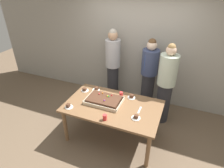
{
  "coord_description": "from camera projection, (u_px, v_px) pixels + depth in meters",
  "views": [
    {
      "loc": [
        1.05,
        -2.63,
        2.83
      ],
      "look_at": [
        -0.08,
        0.15,
        1.1
      ],
      "focal_mm": 30.89,
      "sensor_mm": 36.0,
      "label": 1
    }
  ],
  "objects": [
    {
      "name": "person_green_shirt_behind",
      "position": [
        166.0,
        84.0,
        3.86
      ],
      "size": [
        0.36,
        0.36,
        1.74
      ],
      "rotation": [
        0.0,
        0.0,
        -2.44
      ],
      "color": "#28282D",
      "rests_on": "ground_plane"
    },
    {
      "name": "interior_back_panel",
      "position": [
        139.0,
        40.0,
        4.4
      ],
      "size": [
        8.0,
        0.12,
        3.0
      ],
      "primitive_type": "cube",
      "color": "#9E998E",
      "rests_on": "ground_plane"
    },
    {
      "name": "plated_slice_far_right",
      "position": [
        132.0,
        97.0,
        3.69
      ],
      "size": [
        0.15,
        0.15,
        0.07
      ],
      "color": "white",
      "rests_on": "party_table"
    },
    {
      "name": "party_table",
      "position": [
        113.0,
        109.0,
        3.53
      ],
      "size": [
        1.72,
        1.03,
        0.75
      ],
      "color": "brown",
      "rests_on": "ground_plane"
    },
    {
      "name": "plated_slice_center_front",
      "position": [
        85.0,
        90.0,
        3.91
      ],
      "size": [
        0.15,
        0.15,
        0.07
      ],
      "color": "white",
      "rests_on": "party_table"
    },
    {
      "name": "plated_slice_near_left",
      "position": [
        136.0,
        117.0,
        3.17
      ],
      "size": [
        0.15,
        0.15,
        0.07
      ],
      "color": "white",
      "rests_on": "party_table"
    },
    {
      "name": "plated_slice_far_left",
      "position": [
        96.0,
        89.0,
        3.93
      ],
      "size": [
        0.15,
        0.15,
        0.07
      ],
      "color": "white",
      "rests_on": "party_table"
    },
    {
      "name": "cake_server_utensil",
      "position": [
        140.0,
        110.0,
        3.36
      ],
      "size": [
        0.03,
        0.2,
        0.01
      ],
      "primitive_type": "cube",
      "color": "silver",
      "rests_on": "party_table"
    },
    {
      "name": "person_striped_tie_right",
      "position": [
        149.0,
        74.0,
        4.31
      ],
      "size": [
        0.37,
        0.37,
        1.68
      ],
      "rotation": [
        0.0,
        0.0,
        -2.01
      ],
      "color": "#28282D",
      "rests_on": "ground_plane"
    },
    {
      "name": "drink_cup_nearest",
      "position": [
        121.0,
        95.0,
        3.71
      ],
      "size": [
        0.07,
        0.07,
        0.1
      ],
      "primitive_type": "cylinder",
      "color": "red",
      "rests_on": "party_table"
    },
    {
      "name": "drink_cup_middle",
      "position": [
        105.0,
        117.0,
        3.12
      ],
      "size": [
        0.07,
        0.07,
        0.1
      ],
      "primitive_type": "cylinder",
      "color": "red",
      "rests_on": "party_table"
    },
    {
      "name": "plated_slice_near_right",
      "position": [
        68.0,
        106.0,
        3.43
      ],
      "size": [
        0.15,
        0.15,
        0.07
      ],
      "color": "white",
      "rests_on": "party_table"
    },
    {
      "name": "ground_plane",
      "position": [
        113.0,
        136.0,
        3.87
      ],
      "size": [
        12.0,
        12.0,
        0.0
      ],
      "primitive_type": "plane",
      "color": "brown"
    },
    {
      "name": "sheet_cake",
      "position": [
        104.0,
        100.0,
        3.57
      ],
      "size": [
        0.66,
        0.45,
        0.11
      ],
      "color": "beige",
      "rests_on": "party_table"
    },
    {
      "name": "person_serving_front",
      "position": [
        113.0,
        65.0,
        4.55
      ],
      "size": [
        0.34,
        0.34,
        1.8
      ],
      "rotation": [
        0.0,
        0.0,
        -1.32
      ],
      "color": "#28282D",
      "rests_on": "ground_plane"
    }
  ]
}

